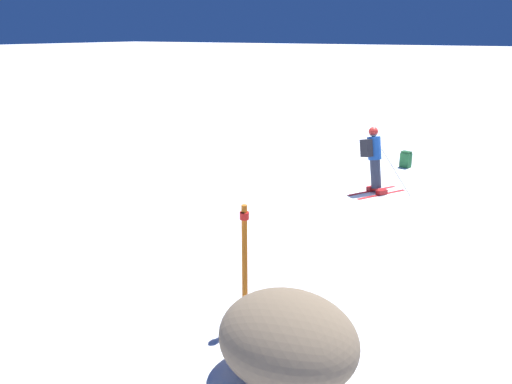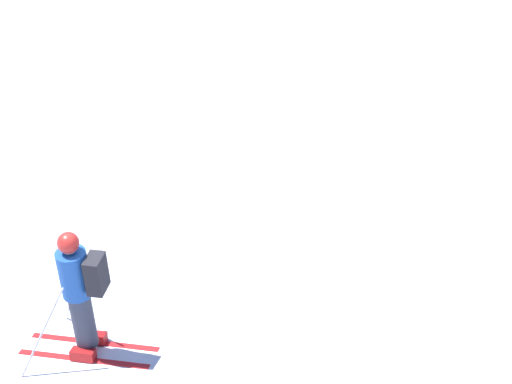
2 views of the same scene
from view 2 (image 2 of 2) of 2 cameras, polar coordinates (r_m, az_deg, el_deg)
ground_plane at (r=10.13m, az=-10.81°, el=-11.24°), size 300.00×300.00×0.00m
skier at (r=9.74m, az=-11.67°, el=-6.35°), size 1.42×1.60×1.71m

